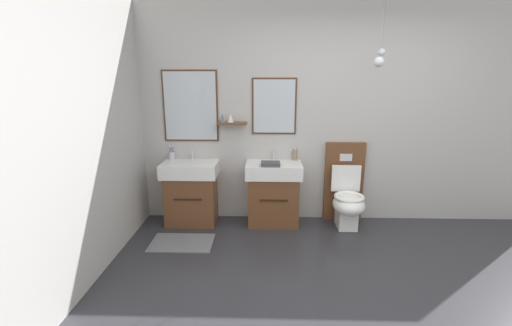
% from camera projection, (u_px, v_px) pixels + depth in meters
% --- Properties ---
extents(ground_plane, '(6.43, 5.12, 0.10)m').
position_uv_depth(ground_plane, '(386.00, 317.00, 2.75)').
color(ground_plane, '#2D2D33').
rests_on(ground_plane, ground).
extents(wall_back, '(5.23, 0.63, 2.64)m').
position_uv_depth(wall_back, '(343.00, 115.00, 4.24)').
color(wall_back, '#B7B5B2').
rests_on(wall_back, ground).
extents(wall_left, '(0.12, 3.92, 2.64)m').
position_uv_depth(wall_left, '(43.00, 145.00, 2.48)').
color(wall_left, '#B7B5B2').
rests_on(wall_left, ground).
extents(bath_mat, '(0.68, 0.44, 0.01)m').
position_uv_depth(bath_mat, '(182.00, 243.00, 3.83)').
color(bath_mat, slate).
rests_on(bath_mat, ground).
extents(vanity_sink_left, '(0.67, 0.45, 0.77)m').
position_uv_depth(vanity_sink_left, '(191.00, 191.00, 4.29)').
color(vanity_sink_left, brown).
rests_on(vanity_sink_left, ground).
extents(tap_on_left_sink, '(0.03, 0.13, 0.11)m').
position_uv_depth(tap_on_left_sink, '(192.00, 154.00, 4.33)').
color(tap_on_left_sink, silver).
rests_on(tap_on_left_sink, vanity_sink_left).
extents(vanity_sink_right, '(0.67, 0.45, 0.77)m').
position_uv_depth(vanity_sink_right, '(273.00, 192.00, 4.26)').
color(vanity_sink_right, brown).
rests_on(vanity_sink_right, ground).
extents(tap_on_right_sink, '(0.03, 0.13, 0.11)m').
position_uv_depth(tap_on_right_sink, '(274.00, 154.00, 4.30)').
color(tap_on_right_sink, silver).
rests_on(tap_on_right_sink, vanity_sink_right).
extents(toilet, '(0.48, 0.63, 1.00)m').
position_uv_depth(toilet, '(346.00, 195.00, 4.23)').
color(toilet, brown).
rests_on(toilet, ground).
extents(toothbrush_cup, '(0.07, 0.07, 0.19)m').
position_uv_depth(toothbrush_cup, '(172.00, 155.00, 4.33)').
color(toothbrush_cup, silver).
rests_on(toothbrush_cup, vanity_sink_left).
extents(soap_dispenser, '(0.06, 0.06, 0.17)m').
position_uv_depth(soap_dispenser, '(295.00, 155.00, 4.29)').
color(soap_dispenser, gray).
rests_on(soap_dispenser, vanity_sink_right).
extents(folded_hand_towel, '(0.22, 0.16, 0.04)m').
position_uv_depth(folded_hand_towel, '(271.00, 164.00, 4.04)').
color(folded_hand_towel, '#47474C').
rests_on(folded_hand_towel, vanity_sink_right).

